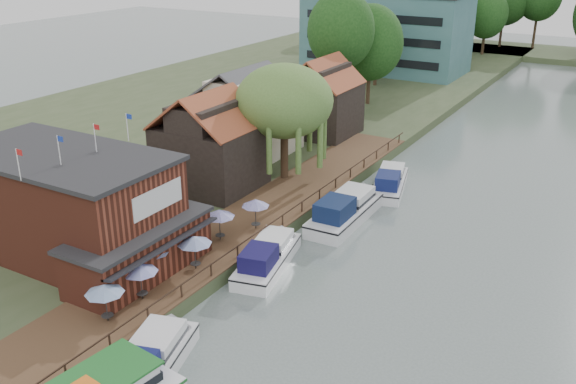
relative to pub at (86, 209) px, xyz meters
The scene contains 26 objects.
ground 14.79m from the pub, ahead, with size 260.00×260.00×0.00m, color #556360.
land_bank 39.61m from the pub, 113.96° to the left, with size 50.00×140.00×1.00m, color #384728.
quay_deck 13.04m from the pub, 61.39° to the left, with size 6.00×50.00×0.10m, color #47301E.
quay_rail 14.76m from the pub, 52.89° to the left, with size 0.20×49.00×1.00m, color black, non-canonical shape.
pub is the anchor object (origin of this frame).
hotel_block 71.49m from the pub, 96.43° to the left, with size 25.40×12.40×12.30m, color #38666B, non-canonical shape.
cottage_a 15.05m from the pub, 93.81° to the left, with size 8.60×7.60×8.50m, color black, non-canonical shape.
cottage_b 25.33m from the pub, 99.09° to the left, with size 9.60×8.60×8.50m, color beige, non-canonical shape.
cottage_c 34.01m from the pub, 90.00° to the left, with size 7.60×7.60×8.50m, color black, non-canonical shape.
willow 20.36m from the pub, 80.07° to the left, with size 8.60×8.60×10.43m, color #476B2D, non-canonical shape.
umbrella_0 8.79m from the pub, 37.68° to the right, with size 2.25×2.25×2.38m, color navy, non-canonical shape.
umbrella_1 7.51m from the pub, 19.11° to the right, with size 2.20×2.20×2.38m, color navy, non-canonical shape.
umbrella_2 6.19m from the pub, ahead, with size 2.07×2.07×2.38m, color navy, non-canonical shape.
umbrella_3 7.92m from the pub, 17.67° to the left, with size 2.33×2.33×2.38m, color navy, non-canonical shape.
umbrella_4 9.27m from the pub, 47.47° to the left, with size 2.25×2.25×2.38m, color navy, non-canonical shape.
umbrella_5 12.19m from the pub, 52.77° to the left, with size 2.09×2.09×2.38m, color navy, non-canonical shape.
cruiser_0 13.55m from the pub, 31.69° to the right, with size 3.06×9.49×2.28m, color silver, non-canonical shape.
cruiser_1 12.56m from the pub, 32.71° to the left, with size 2.98×9.22×2.21m, color white, non-canonical shape.
cruiser_2 20.14m from the pub, 54.82° to the left, with size 3.40×10.49×2.57m, color silver, non-canonical shape.
cruiser_3 27.45m from the pub, 63.88° to the left, with size 2.92×9.06×2.16m, color silver, non-canonical shape.
bank_tree_0 43.26m from the pub, 93.18° to the left, with size 8.05×8.05×14.66m, color #143811, non-canonical shape.
bank_tree_1 49.19m from the pub, 91.36° to the left, with size 8.35×8.35×12.69m, color #143811, non-canonical shape.
bank_tree_2 59.99m from the pub, 94.54° to the left, with size 6.93×6.93×10.87m, color #143811, non-canonical shape.
bank_tree_3 78.37m from the pub, 90.66° to the left, with size 8.80×8.80×13.91m, color #143811, non-canonical shape.
bank_tree_4 88.13m from the pub, 91.98° to the left, with size 8.60×8.60×12.99m, color #143811, non-canonical shape.
bank_tree_5 93.48m from the pub, 88.74° to the left, with size 7.62×7.62×11.60m, color #143811, non-canonical shape.
Camera 1 is at (17.50, -27.92, 21.79)m, focal length 40.00 mm.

